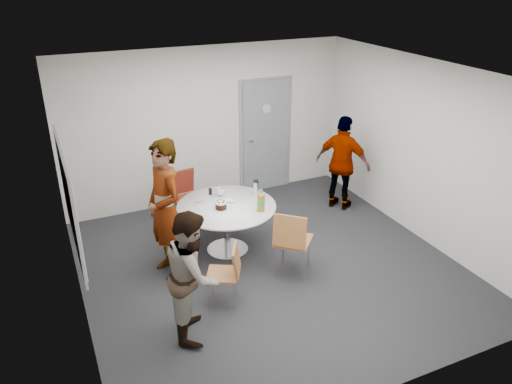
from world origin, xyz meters
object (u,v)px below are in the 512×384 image
door (265,136)px  table (228,211)px  person_right (343,163)px  chair_near_left (229,270)px  chair_near_right (292,238)px  chair_far (185,193)px  person_main (165,210)px  person_left (193,274)px  whiteboard (69,200)px

door → table: (-1.45, -1.83, -0.38)m
person_right → chair_near_left: bearing=87.5°
chair_near_right → chair_far: (-0.85, 2.00, -0.03)m
door → person_main: door is taller
door → person_right: door is taller
table → chair_near_left: table is taller
chair_near_right → person_left: person_left is taller
person_main → whiteboard: bearing=-89.6°
chair_far → person_left: 2.63m
door → chair_far: bearing=-156.1°
table → chair_far: table is taller
chair_far → person_main: (-0.63, -1.25, 0.40)m
chair_near_right → person_right: bearing=83.0°
chair_far → chair_near_right: bearing=104.4°
whiteboard → table: bearing=12.1°
whiteboard → chair_far: bearing=40.0°
door → person_main: (-2.41, -2.04, -0.06)m
person_right → table: bearing=69.1°
person_main → person_right: bearing=91.4°
chair_near_left → person_main: size_ratio=0.41×
chair_near_left → whiteboard: bearing=94.5°
person_main → chair_far: bearing=141.7°
table → door: bearing=51.5°
door → chair_near_left: (-1.91, -2.99, -0.55)m
person_right → chair_near_right: bearing=96.1°
chair_near_right → person_right: size_ratio=0.59×
chair_far → person_right: 2.68m
person_left → chair_near_left: bearing=-39.2°
person_left → person_right: (3.30, 2.03, 0.05)m
whiteboard → person_right: bearing=12.7°
person_main → person_left: person_main is taller
person_main → person_right: 3.34m
chair_far → person_left: bearing=66.3°
chair_near_left → chair_near_right: size_ratio=0.82×
whiteboard → chair_far: whiteboard is taller
whiteboard → chair_near_right: whiteboard is taller
door → person_left: size_ratio=1.37×
whiteboard → person_right: (4.40, 0.99, -0.63)m
person_main → person_left: size_ratio=1.25×
chair_near_right → chair_near_left: bearing=-126.0°
table → person_main: 1.03m
person_left → person_right: bearing=-39.2°
table → person_right: (2.29, 0.54, 0.17)m
door → person_left: bearing=-126.5°
person_right → person_main: bearing=68.8°
chair_near_left → person_left: (-0.55, -0.34, 0.30)m
whiteboard → person_left: whiteboard is taller
whiteboard → person_left: size_ratio=1.23×
whiteboard → person_main: (1.15, 0.24, -0.49)m
chair_near_right → person_right: person_right is taller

